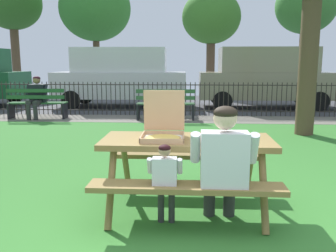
# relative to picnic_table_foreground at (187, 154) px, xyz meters

# --- Properties ---
(ground) EXTENTS (28.00, 11.98, 0.02)m
(ground) POSITION_rel_picnic_table_foreground_xyz_m (0.24, 1.08, -0.61)
(ground) COLOR #397E30
(cobblestone_walkway) EXTENTS (28.00, 1.40, 0.01)m
(cobblestone_walkway) POSITION_rel_picnic_table_foreground_xyz_m (0.24, 6.37, -0.60)
(cobblestone_walkway) COLOR slate
(street_asphalt) EXTENTS (28.00, 6.82, 0.01)m
(street_asphalt) POSITION_rel_picnic_table_foreground_xyz_m (0.24, 10.48, -0.60)
(street_asphalt) COLOR #424247
(picnic_table_foreground) EXTENTS (1.80, 1.48, 0.79)m
(picnic_table_foreground) POSITION_rel_picnic_table_foreground_xyz_m (0.00, 0.00, 0.00)
(picnic_table_foreground) COLOR olive
(picnic_table_foreground) RESTS_ON ground
(pizza_box_open) EXTENTS (0.45, 0.49, 0.50)m
(pizza_box_open) POSITION_rel_picnic_table_foreground_xyz_m (-0.25, -0.00, 0.27)
(pizza_box_open) COLOR tan
(pizza_box_open) RESTS_ON picnic_table_foreground
(adult_at_table) EXTENTS (0.61, 0.59, 1.19)m
(adult_at_table) POSITION_rel_picnic_table_foreground_xyz_m (0.34, -0.50, 0.06)
(adult_at_table) COLOR #2E2E2E
(adult_at_table) RESTS_ON ground
(child_at_table) EXTENTS (0.32, 0.31, 0.84)m
(child_at_table) POSITION_rel_picnic_table_foreground_xyz_m (-0.20, -0.53, -0.09)
(child_at_table) COLOR #313131
(child_at_table) RESTS_ON ground
(iron_fence_streetside) EXTENTS (23.85, 0.03, 1.00)m
(iron_fence_streetside) POSITION_rel_picnic_table_foreground_xyz_m (0.24, 7.07, -0.09)
(iron_fence_streetside) COLOR #2D2823
(iron_fence_streetside) RESTS_ON ground
(park_bench_left) EXTENTS (1.63, 0.58, 0.85)m
(park_bench_left) POSITION_rel_picnic_table_foreground_xyz_m (-4.28, 6.23, -0.18)
(park_bench_left) COLOR #26582B
(park_bench_left) RESTS_ON ground
(park_bench_center) EXTENTS (1.61, 0.50, 0.85)m
(park_bench_center) POSITION_rel_picnic_table_foreground_xyz_m (-0.66, 6.23, -0.18)
(park_bench_center) COLOR #325934
(park_bench_center) RESTS_ON ground
(person_on_park_bench) EXTENTS (0.62, 0.60, 1.19)m
(person_on_park_bench) POSITION_rel_picnic_table_foreground_xyz_m (-4.31, 6.25, 0.06)
(person_on_park_bench) COLOR #303030
(person_on_park_bench) RESTS_ON ground
(parked_car_center) EXTENTS (4.66, 2.07, 2.08)m
(parked_car_center) POSITION_rel_picnic_table_foreground_xyz_m (-2.45, 9.22, 0.50)
(parked_car_center) COLOR silver
(parked_car_center) RESTS_ON ground
(parked_car_right) EXTENTS (4.61, 1.98, 2.08)m
(parked_car_right) POSITION_rel_picnic_table_foreground_xyz_m (2.65, 9.22, 0.50)
(parked_car_right) COLOR gray
(parked_car_right) RESTS_ON ground
(far_tree_left) EXTENTS (2.98, 2.98, 5.93)m
(far_tree_left) POSITION_rel_picnic_table_foreground_xyz_m (-9.18, 15.28, 3.91)
(far_tree_left) COLOR brown
(far_tree_left) RESTS_ON ground
(far_tree_midleft) EXTENTS (3.62, 3.62, 5.91)m
(far_tree_midleft) POSITION_rel_picnic_table_foreground_xyz_m (-4.86, 15.28, 3.66)
(far_tree_midleft) COLOR brown
(far_tree_midleft) RESTS_ON ground
(far_tree_center) EXTENTS (2.94, 2.94, 5.15)m
(far_tree_center) POSITION_rel_picnic_table_foreground_xyz_m (1.03, 15.28, 3.17)
(far_tree_center) COLOR brown
(far_tree_center) RESTS_ON ground
(far_tree_midright) EXTENTS (2.97, 2.97, 5.65)m
(far_tree_midright) POSITION_rel_picnic_table_foreground_xyz_m (5.65, 15.28, 3.64)
(far_tree_midright) COLOR brown
(far_tree_midright) RESTS_ON ground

